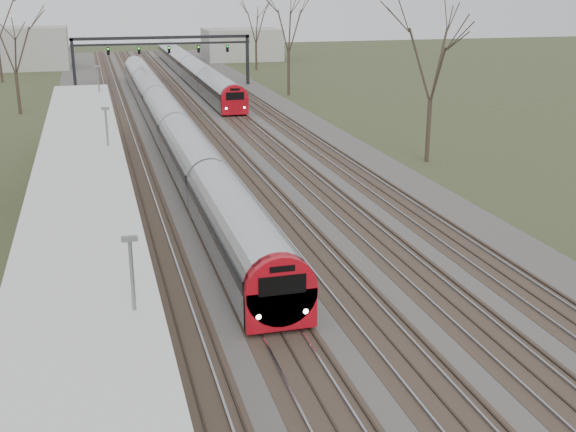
% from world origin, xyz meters
% --- Properties ---
extents(track_bed, '(24.00, 160.00, 0.22)m').
position_xyz_m(track_bed, '(0.26, 55.00, 0.06)').
color(track_bed, '#474442').
rests_on(track_bed, ground).
extents(platform, '(3.50, 69.00, 1.00)m').
position_xyz_m(platform, '(-9.05, 37.50, 0.50)').
color(platform, '#9E9B93').
rests_on(platform, ground).
extents(canopy, '(4.10, 50.00, 3.11)m').
position_xyz_m(canopy, '(-9.05, 32.99, 3.93)').
color(canopy, slate).
rests_on(canopy, platform).
extents(signal_gantry, '(21.00, 0.59, 6.08)m').
position_xyz_m(signal_gantry, '(0.29, 84.99, 4.91)').
color(signal_gantry, black).
rests_on(signal_gantry, ground).
extents(tree_east_far, '(5.00, 5.00, 10.30)m').
position_xyz_m(tree_east_far, '(14.00, 42.00, 7.29)').
color(tree_east_far, '#2D231C').
rests_on(tree_east_far, ground).
extents(train_near, '(2.62, 75.21, 3.05)m').
position_xyz_m(train_near, '(-2.50, 56.54, 1.48)').
color(train_near, '#AAAEB5').
rests_on(train_near, ground).
extents(train_far, '(2.62, 60.21, 3.05)m').
position_xyz_m(train_far, '(4.50, 92.63, 1.48)').
color(train_far, '#AAAEB5').
rests_on(train_far, ground).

